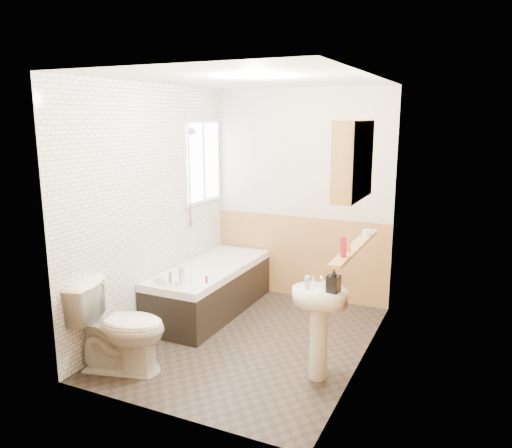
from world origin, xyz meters
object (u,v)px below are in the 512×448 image
object	(u,v)px
pine_shelf	(356,247)
sink	(319,315)
bathtub	(210,287)
toilet	(120,327)
medicine_cabinet	(353,160)

from	to	relation	value
pine_shelf	sink	bearing A→B (deg)	-121.19
sink	bathtub	bearing A→B (deg)	159.31
toilet	pine_shelf	world-z (taller)	pine_shelf
toilet	sink	xyz separation A→B (m)	(1.60, 0.58, 0.17)
medicine_cabinet	toilet	bearing A→B (deg)	-155.41
pine_shelf	bathtub	bearing A→B (deg)	161.82
bathtub	medicine_cabinet	bearing A→B (deg)	-21.42
pine_shelf	medicine_cabinet	xyz separation A→B (m)	(-0.03, -0.10, 0.74)
toilet	sink	size ratio (longest dim) A/B	0.90
sink	pine_shelf	bearing A→B (deg)	68.25
bathtub	sink	bearing A→B (deg)	-30.14
bathtub	pine_shelf	distance (m)	2.03
toilet	pine_shelf	bearing A→B (deg)	-77.92
pine_shelf	medicine_cabinet	world-z (taller)	medicine_cabinet
toilet	medicine_cabinet	xyz separation A→B (m)	(1.77, 0.81, 1.44)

